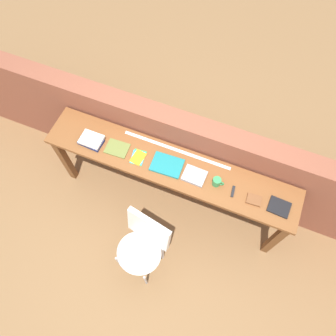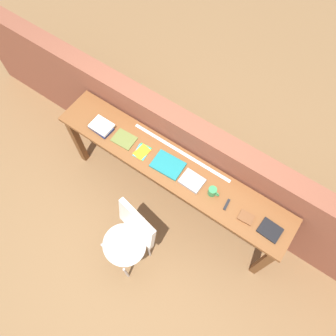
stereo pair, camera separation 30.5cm
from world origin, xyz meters
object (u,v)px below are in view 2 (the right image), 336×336
book_stack_leftmost (101,127)px  magazine_cycling (124,139)px  multitool_folded (227,205)px  leather_journal_brown (246,217)px  pamphlet_pile_colourful (142,152)px  chair_white_moulded (129,238)px  book_repair_rightmost (270,230)px  book_open_centre (168,165)px  mug (213,192)px

book_stack_leftmost → magazine_cycling: book_stack_leftmost is taller
multitool_folded → leather_journal_brown: size_ratio=0.85×
pamphlet_pile_colourful → leather_journal_brown: size_ratio=1.33×
chair_white_moulded → book_repair_rightmost: size_ratio=4.76×
leather_journal_brown → book_repair_rightmost: 0.22m
book_open_centre → mug: bearing=-3.5°
book_stack_leftmost → mug: mug is taller
leather_journal_brown → chair_white_moulded: bearing=-144.6°
multitool_folded → book_open_centre: bearing=177.8°
pamphlet_pile_colourful → multitool_folded: multitool_folded is taller
mug → leather_journal_brown: 0.37m
chair_white_moulded → magazine_cycling: bearing=128.4°
pamphlet_pile_colourful → book_open_centre: book_open_centre is taller
mug → book_repair_rightmost: bearing=-0.9°
book_stack_leftmost → multitool_folded: (1.43, 0.02, -0.02)m
book_stack_leftmost → leather_journal_brown: bearing=0.3°
magazine_cycling → book_repair_rightmost: book_repair_rightmost is taller
book_open_centre → mug: (0.49, -0.01, 0.03)m
mug → pamphlet_pile_colourful: bearing=-178.5°
pamphlet_pile_colourful → leather_journal_brown: bearing=-0.4°
leather_journal_brown → magazine_cycling: bearing=175.1°
chair_white_moulded → pamphlet_pile_colourful: chair_white_moulded is taller
chair_white_moulded → mug: size_ratio=8.10×
pamphlet_pile_colourful → mug: (0.78, 0.02, 0.04)m
chair_white_moulded → magazine_cycling: size_ratio=4.07×
book_open_centre → multitool_folded: 0.66m
book_repair_rightmost → pamphlet_pile_colourful: bearing=-176.7°
multitool_folded → leather_journal_brown: (0.20, -0.01, 0.00)m
mug → chair_white_moulded: bearing=-123.1°
magazine_cycling → book_repair_rightmost: bearing=-3.0°
book_open_centre → chair_white_moulded: bearing=-90.1°
book_open_centre → leather_journal_brown: size_ratio=2.24×
book_repair_rightmost → leather_journal_brown: bearing=-172.6°
leather_journal_brown → multitool_folded: bearing=173.7°
book_stack_leftmost → leather_journal_brown: size_ratio=1.81×
pamphlet_pile_colourful → book_open_centre: size_ratio=0.59×
leather_journal_brown → book_stack_leftmost: bearing=176.2°
pamphlet_pile_colourful → book_repair_rightmost: (1.37, 0.01, 0.01)m
leather_journal_brown → pamphlet_pile_colourful: bearing=175.6°
book_stack_leftmost → book_open_centre: 0.78m
chair_white_moulded → book_open_centre: 0.79m
magazine_cycling → book_stack_leftmost: bearing=-176.9°
mug → multitool_folded: size_ratio=1.00×
book_open_centre → multitool_folded: size_ratio=2.65×
pamphlet_pile_colourful → book_repair_rightmost: size_ratio=0.92×
leather_journal_brown → book_repair_rightmost: bearing=0.5°
book_open_centre → multitool_folded: book_open_centre is taller
multitool_folded → book_repair_rightmost: 0.42m
mug → leather_journal_brown: (0.36, -0.03, -0.03)m
book_stack_leftmost → book_repair_rightmost: book_stack_leftmost is taller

